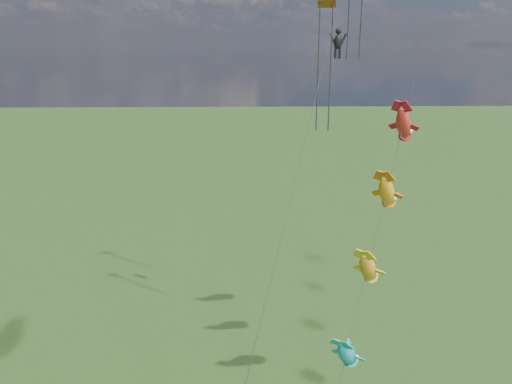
{
  "coord_description": "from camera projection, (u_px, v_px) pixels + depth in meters",
  "views": [
    {
      "loc": [
        12.13,
        -16.86,
        19.68
      ],
      "look_at": [
        12.96,
        11.9,
        11.18
      ],
      "focal_mm": 35.0,
      "sensor_mm": 36.0,
      "label": 1
    }
  ],
  "objects": [
    {
      "name": "fish_windsock_rig",
      "position": [
        377.0,
        230.0,
        26.68
      ],
      "size": [
        8.04,
        13.91,
        18.16
      ],
      "rotation": [
        0.0,
        0.0,
        -0.2
      ],
      "color": "brown",
      "rests_on": "ground"
    },
    {
      "name": "parafoil_rig",
      "position": [
        337.0,
        33.0,
        28.92
      ],
      "size": [
        9.08,
        15.61,
        27.61
      ],
      "rotation": [
        0.0,
        0.0,
        -0.42
      ],
      "color": "brown",
      "rests_on": "ground"
    }
  ]
}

